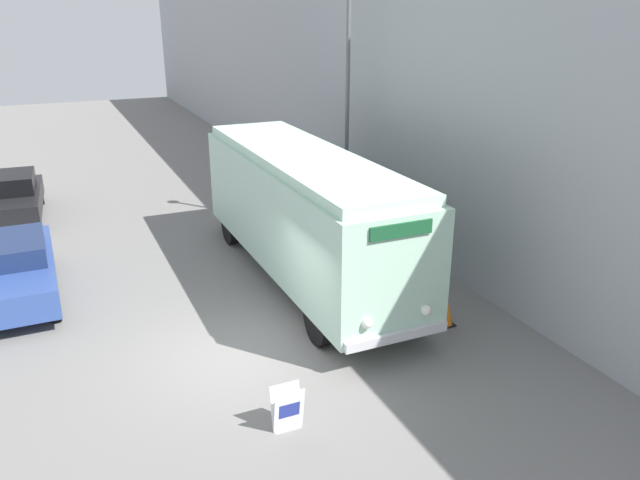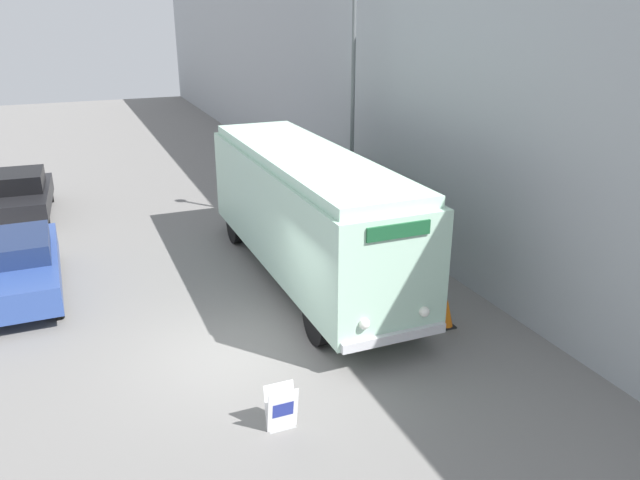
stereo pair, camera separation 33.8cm
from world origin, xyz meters
TOP-DOWN VIEW (x-y plane):
  - ground_plane at (0.00, 0.00)m, footprint 80.00×80.00m
  - building_wall_right at (6.56, 10.00)m, footprint 0.30×60.00m
  - vintage_bus at (2.81, 3.08)m, footprint 2.43×9.56m
  - sign_board at (0.08, -2.67)m, footprint 0.53×0.31m
  - streetlamp at (5.45, 5.97)m, footprint 0.36×0.36m
  - parked_car_near at (-4.21, 4.87)m, footprint 1.96×4.74m
  - parked_car_mid at (-4.36, 11.75)m, footprint 2.12×4.35m
  - traffic_cone at (4.72, -0.66)m, footprint 0.36×0.36m

SIDE VIEW (x-z plane):
  - ground_plane at x=0.00m, z-range 0.00..0.00m
  - traffic_cone at x=4.72m, z-range -0.01..0.67m
  - sign_board at x=0.08m, z-range -0.01..0.81m
  - parked_car_mid at x=-4.36m, z-range 0.00..1.52m
  - parked_car_near at x=-4.21m, z-range 0.03..1.54m
  - vintage_bus at x=2.81m, z-range 0.23..3.61m
  - building_wall_right at x=6.56m, z-range 0.00..7.51m
  - streetlamp at x=5.45m, z-range 1.01..8.68m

